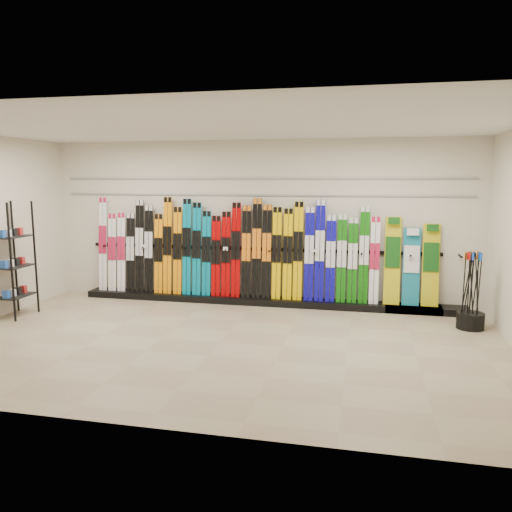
# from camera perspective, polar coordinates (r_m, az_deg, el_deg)

# --- Properties ---
(floor) EXTENTS (8.00, 8.00, 0.00)m
(floor) POSITION_cam_1_polar(r_m,az_deg,el_deg) (7.19, -4.12, -9.82)
(floor) COLOR gray
(floor) RESTS_ON ground
(back_wall) EXTENTS (8.00, 0.00, 8.00)m
(back_wall) POSITION_cam_1_polar(r_m,az_deg,el_deg) (9.28, 0.12, 3.89)
(back_wall) COLOR beige
(back_wall) RESTS_ON floor
(ceiling) EXTENTS (8.00, 8.00, 0.00)m
(ceiling) POSITION_cam_1_polar(r_m,az_deg,el_deg) (6.85, -4.41, 14.69)
(ceiling) COLOR silver
(ceiling) RESTS_ON back_wall
(ski_rack_base) EXTENTS (8.00, 0.40, 0.12)m
(ski_rack_base) POSITION_cam_1_polar(r_m,az_deg,el_deg) (9.26, 1.19, -5.17)
(ski_rack_base) COLOR black
(ski_rack_base) RESTS_ON floor
(skis) EXTENTS (5.37, 0.18, 1.84)m
(skis) POSITION_cam_1_polar(r_m,az_deg,el_deg) (9.26, -2.89, 0.46)
(skis) COLOR white
(skis) RESTS_ON ski_rack_base
(snowboards) EXTENTS (0.92, 0.24, 1.52)m
(snowboards) POSITION_cam_1_polar(r_m,az_deg,el_deg) (9.05, 17.30, -0.89)
(snowboards) COLOR gold
(snowboards) RESTS_ON ski_rack_base
(accessory_rack) EXTENTS (0.40, 0.60, 1.93)m
(accessory_rack) POSITION_cam_1_polar(r_m,az_deg,el_deg) (9.23, -26.02, -0.38)
(accessory_rack) COLOR black
(accessory_rack) RESTS_ON floor
(pole_bin) EXTENTS (0.41, 0.41, 0.25)m
(pole_bin) POSITION_cam_1_polar(r_m,az_deg,el_deg) (8.45, 23.29, -6.81)
(pole_bin) COLOR black
(pole_bin) RESTS_ON floor
(ski_poles) EXTENTS (0.32, 0.28, 1.18)m
(ski_poles) POSITION_cam_1_polar(r_m,az_deg,el_deg) (8.34, 23.41, -3.59)
(ski_poles) COLOR black
(ski_poles) RESTS_ON pole_bin
(slatwall_rail_0) EXTENTS (7.60, 0.02, 0.03)m
(slatwall_rail_0) POSITION_cam_1_polar(r_m,az_deg,el_deg) (9.23, 0.09, 6.98)
(slatwall_rail_0) COLOR gray
(slatwall_rail_0) RESTS_ON back_wall
(slatwall_rail_1) EXTENTS (7.60, 0.02, 0.03)m
(slatwall_rail_1) POSITION_cam_1_polar(r_m,az_deg,el_deg) (9.22, 0.09, 8.84)
(slatwall_rail_1) COLOR gray
(slatwall_rail_1) RESTS_ON back_wall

